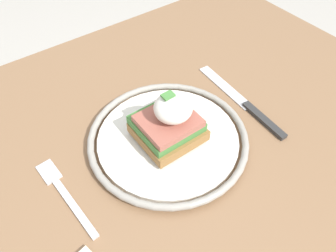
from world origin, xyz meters
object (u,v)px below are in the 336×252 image
knife (246,105)px  plate (168,138)px  fork (64,194)px  sandwich (169,122)px

knife → plate: bearing=173.9°
plate → fork: size_ratio=1.64×
fork → sandwich: bearing=-3.6°
sandwich → knife: (0.15, -0.01, -0.04)m
plate → fork: 0.16m
plate → fork: plate is taller
sandwich → fork: size_ratio=0.61×
sandwich → knife: bearing=-5.5°
plate → sandwich: sandwich is taller
sandwich → fork: sandwich is taller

